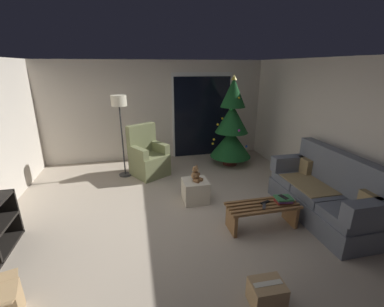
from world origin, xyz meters
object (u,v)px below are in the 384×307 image
object	(u,v)px
remote_black	(265,202)
ottoman	(195,191)
coffee_table	(262,212)
armchair	(148,158)
cardboard_box_taped_mid_floor	(267,294)
teddy_bear_chestnut	(196,175)
cell_phone	(283,197)
floor_lamp	(119,109)
remote_graphite	(264,206)
book_stack	(284,200)
christmas_tree	(232,127)
couch	(325,195)

from	to	relation	value
remote_black	ottoman	xyz separation A→B (m)	(-0.85, 0.98, -0.20)
coffee_table	armchair	distance (m)	2.89
armchair	cardboard_box_taped_mid_floor	distance (m)	3.81
armchair	teddy_bear_chestnut	world-z (taller)	armchair
remote_black	cell_phone	distance (m)	0.28
floor_lamp	coffee_table	bearing A→B (deg)	-50.22
teddy_bear_chestnut	remote_black	bearing A→B (deg)	-49.11
coffee_table	cell_phone	bearing A→B (deg)	-2.46
floor_lamp	teddy_bear_chestnut	distance (m)	2.20
remote_black	remote_graphite	world-z (taller)	same
cell_phone	coffee_table	bearing A→B (deg)	160.59
book_stack	cell_phone	world-z (taller)	cell_phone
cell_phone	ottoman	bearing A→B (deg)	120.58
remote_graphite	floor_lamp	xyz separation A→B (m)	(-2.05, 2.57, 1.11)
cardboard_box_taped_mid_floor	christmas_tree	bearing A→B (deg)	74.49
ottoman	cardboard_box_taped_mid_floor	bearing A→B (deg)	-84.59
book_stack	floor_lamp	xyz separation A→B (m)	(-2.41, 2.51, 1.07)
couch	remote_black	bearing A→B (deg)	-179.07
cell_phone	cardboard_box_taped_mid_floor	xyz separation A→B (m)	(-0.91, -1.23, -0.35)
remote_graphite	cell_phone	distance (m)	0.36
coffee_table	teddy_bear_chestnut	xyz separation A→B (m)	(-0.79, 1.00, 0.26)
coffee_table	teddy_bear_chestnut	bearing A→B (deg)	128.35
couch	floor_lamp	world-z (taller)	floor_lamp
couch	remote_graphite	size ratio (longest dim) A/B	12.47
book_stack	coffee_table	bearing A→B (deg)	177.79
remote_graphite	christmas_tree	size ratio (longest dim) A/B	0.07
remote_graphite	remote_black	bearing A→B (deg)	-95.72
cell_phone	cardboard_box_taped_mid_floor	distance (m)	1.57
book_stack	christmas_tree	world-z (taller)	christmas_tree
cardboard_box_taped_mid_floor	coffee_table	bearing A→B (deg)	64.85
remote_graphite	ottoman	bearing A→B (deg)	-24.70
remote_graphite	teddy_bear_chestnut	distance (m)	1.33
christmas_tree	ottoman	bearing A→B (deg)	-128.76
couch	remote_graphite	world-z (taller)	couch
book_stack	cardboard_box_taped_mid_floor	xyz separation A→B (m)	(-0.92, -1.24, -0.30)
book_stack	ottoman	xyz separation A→B (m)	(-1.13, 1.02, -0.23)
remote_graphite	teddy_bear_chestnut	xyz separation A→B (m)	(-0.77, 1.08, 0.12)
christmas_tree	remote_graphite	bearing A→B (deg)	-100.70
remote_black	cardboard_box_taped_mid_floor	distance (m)	1.45
couch	remote_black	xyz separation A→B (m)	(-1.05, -0.02, 0.00)
couch	teddy_bear_chestnut	world-z (taller)	couch
book_stack	cell_phone	size ratio (longest dim) A/B	1.92
book_stack	teddy_bear_chestnut	bearing A→B (deg)	137.90
remote_graphite	christmas_tree	bearing A→B (deg)	-71.04
coffee_table	cell_phone	size ratio (longest dim) A/B	7.64
remote_black	remote_graphite	distance (m)	0.13
armchair	book_stack	bearing A→B (deg)	-52.38
cell_phone	floor_lamp	size ratio (longest dim) A/B	0.08
remote_graphite	cell_phone	bearing A→B (deg)	-140.31
remote_black	christmas_tree	world-z (taller)	christmas_tree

